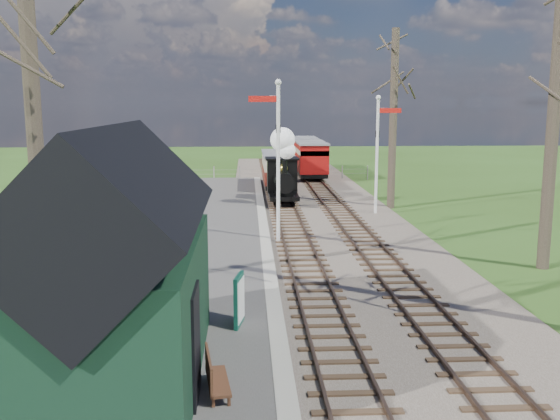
{
  "coord_description": "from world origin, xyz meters",
  "views": [
    {
      "loc": [
        -1.85,
        -7.37,
        5.36
      ],
      "look_at": [
        -0.71,
        14.42,
        1.6
      ],
      "focal_mm": 40.0,
      "sensor_mm": 36.0,
      "label": 1
    }
  ],
  "objects_px": {
    "semaphore_near": "(276,150)",
    "red_carriage_a": "(311,159)",
    "semaphore_far": "(379,146)",
    "sign_board": "(239,300)",
    "coach": "(278,168)",
    "person": "(198,296)",
    "red_carriage_b": "(304,153)",
    "locomotive": "(283,171)",
    "bench": "(213,375)",
    "station_shed": "(117,271)"
  },
  "relations": [
    {
      "from": "semaphore_near",
      "to": "red_carriage_a",
      "type": "relative_size",
      "value": 1.24
    },
    {
      "from": "semaphore_near",
      "to": "semaphore_far",
      "type": "relative_size",
      "value": 1.09
    },
    {
      "from": "semaphore_near",
      "to": "locomotive",
      "type": "distance_m",
      "value": 9.22
    },
    {
      "from": "coach",
      "to": "red_carriage_b",
      "type": "relative_size",
      "value": 1.26
    },
    {
      "from": "semaphore_near",
      "to": "red_carriage_b",
      "type": "xyz_separation_m",
      "value": [
        3.37,
        25.59,
        -2.14
      ]
    },
    {
      "from": "station_shed",
      "to": "sign_board",
      "type": "bearing_deg",
      "value": 50.2
    },
    {
      "from": "locomotive",
      "to": "sign_board",
      "type": "distance_m",
      "value": 18.49
    },
    {
      "from": "red_carriage_a",
      "to": "bench",
      "type": "xyz_separation_m",
      "value": [
        -5.1,
        -32.89,
        -0.94
      ]
    },
    {
      "from": "locomotive",
      "to": "coach",
      "type": "bearing_deg",
      "value": 89.89
    },
    {
      "from": "coach",
      "to": "red_carriage_b",
      "type": "distance_m",
      "value": 10.84
    },
    {
      "from": "red_carriage_b",
      "to": "sign_board",
      "type": "height_order",
      "value": "red_carriage_b"
    },
    {
      "from": "semaphore_near",
      "to": "bench",
      "type": "bearing_deg",
      "value": -97.72
    },
    {
      "from": "sign_board",
      "to": "person",
      "type": "xyz_separation_m",
      "value": [
        -0.95,
        -0.01,
        0.13
      ]
    },
    {
      "from": "bench",
      "to": "red_carriage_b",
      "type": "bearing_deg",
      "value": 82.43
    },
    {
      "from": "red_carriage_a",
      "to": "sign_board",
      "type": "relative_size",
      "value": 4.14
    },
    {
      "from": "semaphore_near",
      "to": "sign_board",
      "type": "height_order",
      "value": "semaphore_near"
    },
    {
      "from": "semaphore_far",
      "to": "red_carriage_b",
      "type": "distance_m",
      "value": 19.76
    },
    {
      "from": "person",
      "to": "red_carriage_a",
      "type": "bearing_deg",
      "value": -29.62
    },
    {
      "from": "semaphore_far",
      "to": "person",
      "type": "relative_size",
      "value": 3.89
    },
    {
      "from": "semaphore_far",
      "to": "red_carriage_a",
      "type": "height_order",
      "value": "semaphore_far"
    },
    {
      "from": "semaphore_near",
      "to": "semaphore_far",
      "type": "distance_m",
      "value": 7.91
    },
    {
      "from": "person",
      "to": "locomotive",
      "type": "bearing_deg",
      "value": -28.13
    },
    {
      "from": "red_carriage_a",
      "to": "locomotive",
      "type": "bearing_deg",
      "value": -103.27
    },
    {
      "from": "semaphore_far",
      "to": "red_carriage_b",
      "type": "bearing_deg",
      "value": 95.17
    },
    {
      "from": "semaphore_far",
      "to": "locomotive",
      "type": "height_order",
      "value": "semaphore_far"
    },
    {
      "from": "station_shed",
      "to": "sign_board",
      "type": "height_order",
      "value": "station_shed"
    },
    {
      "from": "locomotive",
      "to": "semaphore_near",
      "type": "bearing_deg",
      "value": -94.8
    },
    {
      "from": "locomotive",
      "to": "red_carriage_b",
      "type": "xyz_separation_m",
      "value": [
        2.61,
        16.58,
        -0.37
      ]
    },
    {
      "from": "sign_board",
      "to": "semaphore_near",
      "type": "bearing_deg",
      "value": 82.04
    },
    {
      "from": "semaphore_near",
      "to": "person",
      "type": "distance_m",
      "value": 9.98
    },
    {
      "from": "red_carriage_a",
      "to": "red_carriage_b",
      "type": "relative_size",
      "value": 1.0
    },
    {
      "from": "semaphore_near",
      "to": "semaphore_far",
      "type": "bearing_deg",
      "value": 49.4
    },
    {
      "from": "coach",
      "to": "person",
      "type": "distance_m",
      "value": 24.6
    },
    {
      "from": "person",
      "to": "semaphore_near",
      "type": "bearing_deg",
      "value": -32.38
    },
    {
      "from": "semaphore_far",
      "to": "locomotive",
      "type": "xyz_separation_m",
      "value": [
        -4.39,
        3.01,
        -1.5
      ]
    },
    {
      "from": "semaphore_far",
      "to": "locomotive",
      "type": "bearing_deg",
      "value": 145.5
    },
    {
      "from": "semaphore_far",
      "to": "red_carriage_a",
      "type": "bearing_deg",
      "value": 97.17
    },
    {
      "from": "locomotive",
      "to": "coach",
      "type": "distance_m",
      "value": 6.08
    },
    {
      "from": "semaphore_far",
      "to": "sign_board",
      "type": "distance_m",
      "value": 16.83
    },
    {
      "from": "red_carriage_a",
      "to": "bench",
      "type": "bearing_deg",
      "value": -98.82
    },
    {
      "from": "semaphore_near",
      "to": "red_carriage_b",
      "type": "relative_size",
      "value": 1.24
    },
    {
      "from": "semaphore_near",
      "to": "coach",
      "type": "bearing_deg",
      "value": 87.08
    },
    {
      "from": "person",
      "to": "red_carriage_b",
      "type": "bearing_deg",
      "value": -27.95
    },
    {
      "from": "bench",
      "to": "person",
      "type": "relative_size",
      "value": 0.88
    },
    {
      "from": "station_shed",
      "to": "coach",
      "type": "bearing_deg",
      "value": 80.98
    },
    {
      "from": "station_shed",
      "to": "red_carriage_a",
      "type": "height_order",
      "value": "station_shed"
    },
    {
      "from": "locomotive",
      "to": "red_carriage_a",
      "type": "bearing_deg",
      "value": 76.73
    },
    {
      "from": "semaphore_near",
      "to": "locomotive",
      "type": "xyz_separation_m",
      "value": [
        0.76,
        9.01,
        -1.77
      ]
    },
    {
      "from": "semaphore_far",
      "to": "person",
      "type": "xyz_separation_m",
      "value": [
        -7.4,
        -15.34,
        -2.42
      ]
    },
    {
      "from": "semaphore_near",
      "to": "red_carriage_a",
      "type": "bearing_deg",
      "value": 80.48
    }
  ]
}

